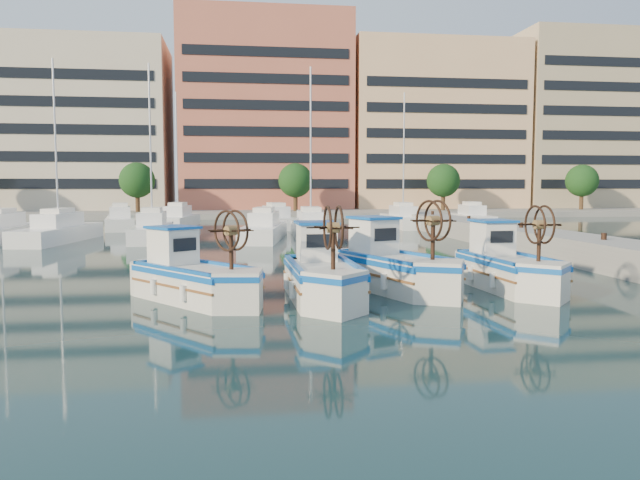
{
  "coord_description": "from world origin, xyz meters",
  "views": [
    {
      "loc": [
        -3.21,
        -19.45,
        3.59
      ],
      "look_at": [
        0.07,
        4.18,
        1.5
      ],
      "focal_mm": 35.0,
      "sensor_mm": 36.0,
      "label": 1
    }
  ],
  "objects_px": {
    "fishing_boat_a": "(193,275)",
    "fishing_boat_c": "(392,265)",
    "fishing_boat_b": "(322,273)",
    "fishing_boat_d": "(507,265)"
  },
  "relations": [
    {
      "from": "fishing_boat_a",
      "to": "fishing_boat_c",
      "type": "bearing_deg",
      "value": -27.78
    },
    {
      "from": "fishing_boat_a",
      "to": "fishing_boat_c",
      "type": "relative_size",
      "value": 0.89
    },
    {
      "from": "fishing_boat_b",
      "to": "fishing_boat_c",
      "type": "bearing_deg",
      "value": 27.75
    },
    {
      "from": "fishing_boat_a",
      "to": "fishing_boat_d",
      "type": "relative_size",
      "value": 0.96
    },
    {
      "from": "fishing_boat_b",
      "to": "fishing_boat_c",
      "type": "xyz_separation_m",
      "value": [
        2.66,
        1.45,
        0.03
      ]
    },
    {
      "from": "fishing_boat_a",
      "to": "fishing_boat_d",
      "type": "xyz_separation_m",
      "value": [
        10.65,
        0.79,
        0.02
      ]
    },
    {
      "from": "fishing_boat_b",
      "to": "fishing_boat_c",
      "type": "height_order",
      "value": "fishing_boat_c"
    },
    {
      "from": "fishing_boat_a",
      "to": "fishing_boat_b",
      "type": "bearing_deg",
      "value": -41.93
    },
    {
      "from": "fishing_boat_b",
      "to": "fishing_boat_d",
      "type": "relative_size",
      "value": 1.01
    },
    {
      "from": "fishing_boat_a",
      "to": "fishing_boat_c",
      "type": "distance_m",
      "value": 6.76
    }
  ]
}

